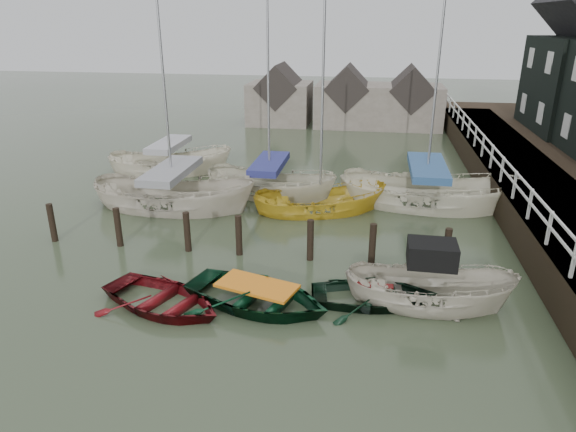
% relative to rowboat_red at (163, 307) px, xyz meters
% --- Properties ---
extents(ground, '(120.00, 120.00, 0.00)m').
position_rel_rowboat_red_xyz_m(ground, '(2.41, 0.65, 0.00)').
color(ground, '#2D3924').
rests_on(ground, ground).
extents(pier, '(3.04, 32.00, 2.70)m').
position_rel_rowboat_red_xyz_m(pier, '(11.89, 10.65, 0.71)').
color(pier, black).
rests_on(pier, ground).
extents(mooring_pilings, '(13.72, 0.22, 1.80)m').
position_rel_rowboat_red_xyz_m(mooring_pilings, '(1.30, 3.65, 0.50)').
color(mooring_pilings, black).
rests_on(mooring_pilings, ground).
extents(far_sheds, '(14.00, 4.08, 4.39)m').
position_rel_rowboat_red_xyz_m(far_sheds, '(3.25, 26.65, 1.86)').
color(far_sheds, '#665B51').
rests_on(far_sheds, ground).
extents(rowboat_red, '(4.48, 3.89, 0.78)m').
position_rel_rowboat_red_xyz_m(rowboat_red, '(0.00, 0.00, 0.00)').
color(rowboat_red, '#580C10').
rests_on(rowboat_red, ground).
extents(rowboat_green, '(4.88, 4.08, 0.87)m').
position_rel_rowboat_red_xyz_m(rowboat_green, '(2.54, 0.53, 0.00)').
color(rowboat_green, black).
rests_on(rowboat_green, ground).
extents(rowboat_dkgreen, '(3.82, 2.97, 0.73)m').
position_rel_rowboat_red_xyz_m(rowboat_dkgreen, '(5.73, 1.24, 0.00)').
color(rowboat_dkgreen, black).
rests_on(rowboat_dkgreen, ground).
extents(motorboat, '(4.60, 1.77, 2.73)m').
position_rel_rowboat_red_xyz_m(motorboat, '(7.19, 1.26, 0.09)').
color(motorboat, '#BDB5A1').
rests_on(motorboat, ground).
extents(sailboat_a, '(7.11, 2.86, 10.70)m').
position_rel_rowboat_red_xyz_m(sailboat_a, '(-2.63, 7.61, 0.06)').
color(sailboat_a, beige).
rests_on(sailboat_a, ground).
extents(sailboat_b, '(6.67, 3.85, 11.25)m').
position_rel_rowboat_red_xyz_m(sailboat_b, '(0.99, 9.92, 0.06)').
color(sailboat_b, beige).
rests_on(sailboat_b, ground).
extents(sailboat_c, '(5.85, 3.57, 10.19)m').
position_rel_rowboat_red_xyz_m(sailboat_c, '(3.44, 8.21, 0.02)').
color(sailboat_c, gold).
rests_on(sailboat_c, ground).
extents(sailboat_d, '(7.66, 3.80, 12.84)m').
position_rel_rowboat_red_xyz_m(sailboat_d, '(7.74, 9.62, 0.06)').
color(sailboat_d, beige).
rests_on(sailboat_d, ground).
extents(sailboat_e, '(6.64, 3.65, 10.22)m').
position_rel_rowboat_red_xyz_m(sailboat_e, '(-4.79, 12.71, 0.06)').
color(sailboat_e, beige).
rests_on(sailboat_e, ground).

